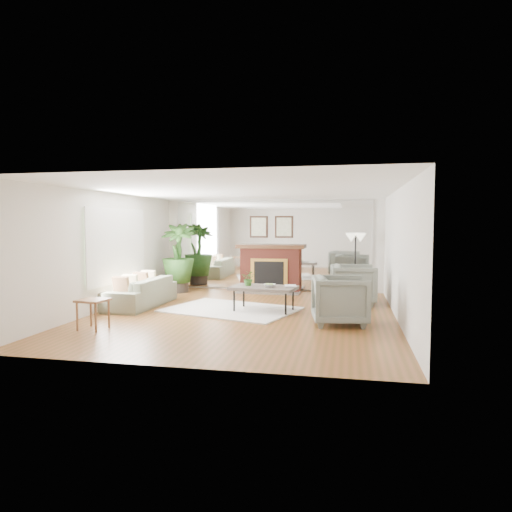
% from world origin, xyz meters
% --- Properties ---
extents(ground, '(7.00, 7.00, 0.00)m').
position_xyz_m(ground, '(0.00, 0.00, 0.00)').
color(ground, brown).
rests_on(ground, ground).
extents(wall_left, '(0.02, 7.00, 2.50)m').
position_xyz_m(wall_left, '(-2.99, 0.00, 1.25)').
color(wall_left, silver).
rests_on(wall_left, ground).
extents(wall_right, '(0.02, 7.00, 2.50)m').
position_xyz_m(wall_right, '(2.99, 0.00, 1.25)').
color(wall_right, silver).
rests_on(wall_right, ground).
extents(wall_back, '(6.00, 0.02, 2.50)m').
position_xyz_m(wall_back, '(0.00, 3.49, 1.25)').
color(wall_back, silver).
rests_on(wall_back, ground).
extents(mirror_panel, '(5.40, 0.04, 2.40)m').
position_xyz_m(mirror_panel, '(0.00, 3.47, 1.25)').
color(mirror_panel, silver).
rests_on(mirror_panel, wall_back).
extents(window_panel, '(0.04, 2.40, 1.50)m').
position_xyz_m(window_panel, '(-2.96, 0.40, 1.35)').
color(window_panel, '#B2E09E').
rests_on(window_panel, wall_left).
extents(fireplace, '(1.85, 0.83, 2.05)m').
position_xyz_m(fireplace, '(0.00, 3.26, 0.66)').
color(fireplace, maroon).
rests_on(fireplace, ground).
extents(area_rug, '(3.04, 2.54, 0.03)m').
position_xyz_m(area_rug, '(-0.35, 0.39, 0.01)').
color(area_rug, white).
rests_on(area_rug, ground).
extents(coffee_table, '(1.43, 0.95, 0.53)m').
position_xyz_m(coffee_table, '(0.36, 0.37, 0.49)').
color(coffee_table, '#64584F').
rests_on(coffee_table, ground).
extents(sofa, '(0.88, 2.16, 0.63)m').
position_xyz_m(sofa, '(-2.45, 0.48, 0.31)').
color(sofa, gray).
rests_on(sofa, ground).
extents(armchair_back, '(1.07, 1.05, 0.91)m').
position_xyz_m(armchair_back, '(2.20, 1.67, 0.46)').
color(armchair_back, slate).
rests_on(armchair_back, ground).
extents(armchair_front, '(1.11, 1.09, 0.89)m').
position_xyz_m(armchair_front, '(1.94, -0.53, 0.44)').
color(armchair_front, slate).
rests_on(armchair_front, ground).
extents(side_table, '(0.50, 0.50, 0.53)m').
position_xyz_m(side_table, '(-2.25, -1.79, 0.44)').
color(side_table, brown).
rests_on(side_table, ground).
extents(potted_ficus, '(1.01, 1.01, 1.84)m').
position_xyz_m(potted_ficus, '(-2.39, 2.60, 0.99)').
color(potted_ficus, black).
rests_on(potted_ficus, ground).
extents(floor_lamp, '(0.52, 0.29, 1.59)m').
position_xyz_m(floor_lamp, '(2.26, 3.01, 1.36)').
color(floor_lamp, black).
rests_on(floor_lamp, ground).
extents(tabletop_plant, '(0.33, 0.30, 0.32)m').
position_xyz_m(tabletop_plant, '(0.03, 0.40, 0.69)').
color(tabletop_plant, '#346023').
rests_on(tabletop_plant, coffee_table).
extents(fruit_bowl, '(0.25, 0.25, 0.06)m').
position_xyz_m(fruit_bowl, '(0.49, 0.31, 0.56)').
color(fruit_bowl, brown).
rests_on(fruit_bowl, coffee_table).
extents(book, '(0.29, 0.36, 0.02)m').
position_xyz_m(book, '(0.80, 0.43, 0.54)').
color(book, brown).
rests_on(book, coffee_table).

